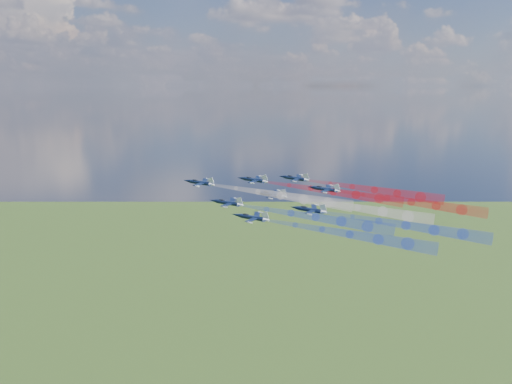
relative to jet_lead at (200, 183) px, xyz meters
name	(u,v)px	position (x,y,z in m)	size (l,w,h in m)	color
jet_lead	(200,183)	(0.00, 0.00, 0.00)	(8.49, 10.61, 2.83)	black
trail_lead	(281,195)	(20.34, -15.75, -2.29)	(3.54, 42.28, 3.54)	white
jet_inner_left	(228,203)	(4.41, -14.93, -3.68)	(8.49, 10.61, 2.83)	black
trail_inner_left	(316,217)	(24.76, -30.67, -5.96)	(3.54, 42.28, 3.54)	blue
jet_inner_right	(254,180)	(18.16, 2.19, -0.45)	(8.49, 10.61, 2.83)	black
trail_inner_right	(333,192)	(38.50, -13.56, -2.74)	(3.54, 42.28, 3.54)	red
jet_outer_left	(252,218)	(6.69, -30.12, -4.78)	(8.49, 10.61, 2.83)	black
trail_outer_left	(350,234)	(27.03, -45.87, -7.07)	(3.54, 42.28, 3.54)	blue
jet_center_third	(272,195)	(19.32, -11.23, -2.88)	(8.49, 10.61, 2.83)	black
trail_center_third	(358,208)	(39.67, -26.98, -5.17)	(3.54, 42.28, 3.54)	white
jet_outer_right	(295,178)	(32.34, 1.78, -0.63)	(8.49, 10.61, 2.83)	black
trail_outer_right	(374,190)	(52.69, -13.97, -2.92)	(3.54, 42.28, 3.54)	red
jet_rear_left	(310,210)	(24.14, -28.30, -4.34)	(8.49, 10.61, 2.83)	black
trail_rear_left	(406,225)	(44.48, -44.05, -6.62)	(3.54, 42.28, 3.54)	blue
jet_rear_right	(325,189)	(36.28, -12.49, -2.00)	(8.49, 10.61, 2.83)	black
trail_rear_right	(411,202)	(56.62, -28.24, -4.29)	(3.54, 42.28, 3.54)	red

